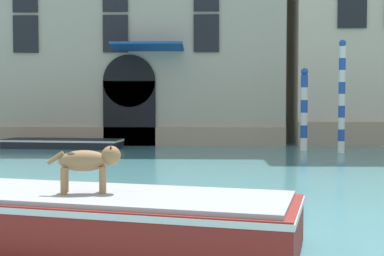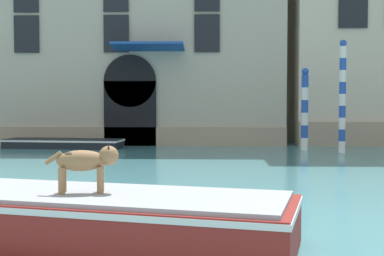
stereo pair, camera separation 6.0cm
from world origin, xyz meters
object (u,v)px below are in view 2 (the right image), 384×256
Objects in this scene: boat_foreground at (33,212)px; mooring_pole_0 at (342,96)px; boat_moored_near_palazzo at (64,143)px; dog_on_deck at (87,161)px; mooring_pole_3 at (305,109)px.

boat_foreground is 15.24m from mooring_pole_0.
boat_foreground is 1.52× the size of boat_moored_near_palazzo.
dog_on_deck reaches higher than boat_moored_near_palazzo.
boat_foreground is 15.51m from mooring_pole_3.
mooring_pole_3 reaches higher than boat_foreground.
mooring_pole_0 is at bearing 73.17° from boat_foreground.
dog_on_deck is 0.30× the size of mooring_pole_3.
mooring_pole_3 is (5.48, 14.37, 0.53)m from dog_on_deck.
boat_moored_near_palazzo is 1.18× the size of mooring_pole_0.
mooring_pole_0 is (7.58, 13.10, 1.80)m from boat_foreground.
mooring_pole_0 reaches higher than mooring_pole_3.
mooring_pole_3 is (6.32, 14.10, 1.30)m from boat_foreground.
boat_moored_near_palazzo is 11.60m from mooring_pole_0.
mooring_pole_3 is at bearing 1.59° from boat_moored_near_palazzo.
dog_on_deck is 0.20× the size of boat_moored_near_palazzo.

